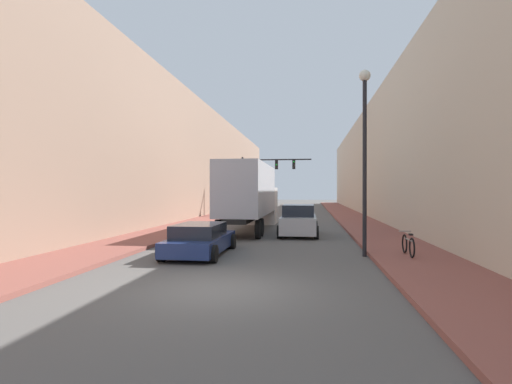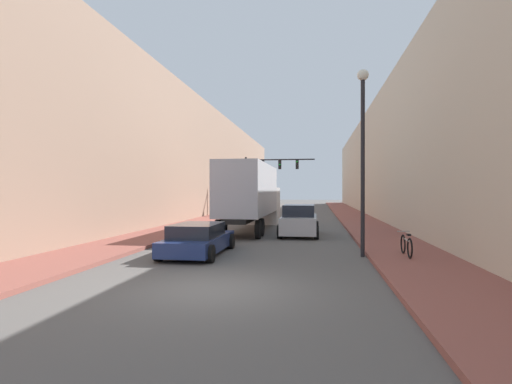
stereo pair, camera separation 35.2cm
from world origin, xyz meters
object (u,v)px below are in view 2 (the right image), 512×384
(semi_truck, at_px, (252,194))
(parked_bicycle, at_px, (406,245))
(suv_car, at_px, (299,221))
(sedan_car, at_px, (198,239))
(traffic_signal_gantry, at_px, (265,173))
(street_lamp, at_px, (363,137))

(semi_truck, xyz_separation_m, parked_bicycle, (7.33, -10.17, -1.75))
(suv_car, distance_m, parked_bicycle, 8.40)
(semi_truck, distance_m, suv_car, 4.51)
(sedan_car, xyz_separation_m, suv_car, (3.68, 7.20, 0.22))
(parked_bicycle, bearing_deg, suv_car, 120.05)
(semi_truck, distance_m, parked_bicycle, 12.66)
(sedan_car, xyz_separation_m, traffic_signal_gantry, (-0.49, 24.67, 3.69))
(suv_car, bearing_deg, parked_bicycle, -59.95)
(semi_truck, bearing_deg, suv_car, -42.85)
(sedan_car, distance_m, parked_bicycle, 7.88)
(semi_truck, bearing_deg, traffic_signal_gantry, 94.09)
(street_lamp, bearing_deg, traffic_signal_gantry, 105.81)
(suv_car, bearing_deg, traffic_signal_gantry, 103.43)
(sedan_car, height_order, parked_bicycle, sedan_car)
(suv_car, xyz_separation_m, parked_bicycle, (4.20, -7.27, -0.29))
(suv_car, height_order, street_lamp, street_lamp)
(suv_car, relative_size, traffic_signal_gantry, 0.64)
(traffic_signal_gantry, relative_size, street_lamp, 0.98)
(sedan_car, relative_size, parked_bicycle, 2.61)
(traffic_signal_gantry, relative_size, parked_bicycle, 3.86)
(suv_car, bearing_deg, semi_truck, 137.15)
(semi_truck, height_order, traffic_signal_gantry, traffic_signal_gantry)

